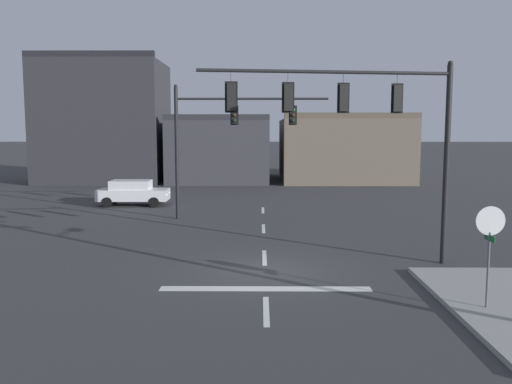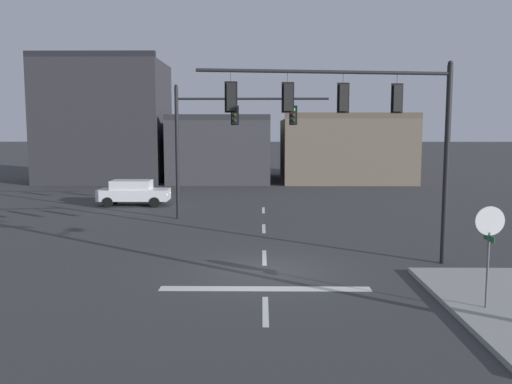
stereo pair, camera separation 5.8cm
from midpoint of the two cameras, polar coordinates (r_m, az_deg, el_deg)
The scene contains 8 objects.
ground_plane at distance 18.48m, azimuth 1.01°, elevation -8.40°, with size 400.00×400.00×0.00m, color #353538.
stop_bar_paint at distance 16.56m, azimuth 1.06°, elevation -10.18°, with size 6.40×0.50×0.01m, color silver.
lane_centreline at distance 20.42m, azimuth 0.97°, elevation -6.94°, with size 0.16×26.40×0.01m.
signal_mast_near_side at distance 18.97m, azimuth 11.46°, elevation 7.70°, with size 8.77×1.41×7.16m.
signal_mast_far_side at distance 28.81m, azimuth -3.72°, elevation 6.58°, with size 8.13×0.37×7.16m.
stop_sign at distance 15.21m, azimuth 23.53°, elevation -3.95°, with size 0.76×0.64×2.83m.
car_lot_nearside at distance 35.01m, azimuth -12.79°, elevation -0.01°, with size 4.48×1.96×1.61m.
building_row at distance 51.08m, azimuth -4.14°, elevation 5.61°, with size 33.46×12.17×11.35m.
Camera 2 is at (-0.10, -17.85, 4.78)m, focal length 37.85 mm.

